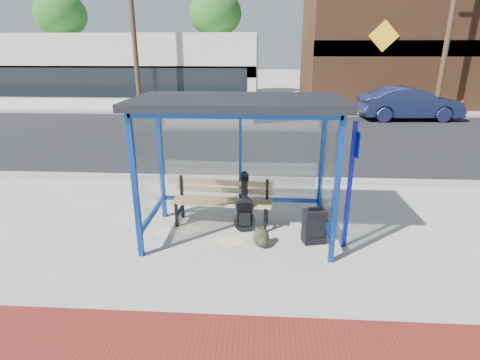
# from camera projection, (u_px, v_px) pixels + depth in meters

# --- Properties ---
(ground) EXTENTS (120.00, 120.00, 0.00)m
(ground) POSITION_uv_depth(u_px,v_px,m) (238.00, 236.00, 6.64)
(ground) COLOR #B2ADA0
(ground) RESTS_ON ground
(brick_paver_strip) EXTENTS (60.00, 1.00, 0.01)m
(brick_paver_strip) POSITION_uv_depth(u_px,v_px,m) (222.00, 345.00, 4.18)
(brick_paver_strip) COLOR maroon
(brick_paver_strip) RESTS_ON ground
(curb_near) EXTENTS (60.00, 0.25, 0.12)m
(curb_near) POSITION_uv_depth(u_px,v_px,m) (245.00, 179.00, 9.35)
(curb_near) COLOR gray
(curb_near) RESTS_ON ground
(street_asphalt) EXTENTS (60.00, 10.00, 0.00)m
(street_asphalt) POSITION_uv_depth(u_px,v_px,m) (252.00, 137.00, 14.18)
(street_asphalt) COLOR black
(street_asphalt) RESTS_ON ground
(curb_far) EXTENTS (60.00, 0.25, 0.12)m
(curb_far) POSITION_uv_depth(u_px,v_px,m) (255.00, 114.00, 18.96)
(curb_far) COLOR gray
(curb_far) RESTS_ON ground
(far_sidewalk) EXTENTS (60.00, 4.00, 0.01)m
(far_sidewalk) POSITION_uv_depth(u_px,v_px,m) (256.00, 109.00, 20.77)
(far_sidewalk) COLOR #B2ADA0
(far_sidewalk) RESTS_ON ground
(bus_shelter) EXTENTS (3.30, 1.80, 2.42)m
(bus_shelter) POSITION_uv_depth(u_px,v_px,m) (238.00, 119.00, 6.02)
(bus_shelter) COLOR navy
(bus_shelter) RESTS_ON ground
(storefront_white) EXTENTS (18.00, 6.04, 4.00)m
(storefront_white) POSITION_uv_depth(u_px,v_px,m) (114.00, 69.00, 23.45)
(storefront_white) COLOR silver
(storefront_white) RESTS_ON ground
(storefront_brown) EXTENTS (10.00, 7.08, 6.40)m
(storefront_brown) POSITION_uv_depth(u_px,v_px,m) (390.00, 49.00, 22.56)
(storefront_brown) COLOR #59331E
(storefront_brown) RESTS_ON ground
(tree_left) EXTENTS (3.60, 3.60, 7.03)m
(tree_left) POSITION_uv_depth(u_px,v_px,m) (61.00, 15.00, 26.39)
(tree_left) COLOR #4C3826
(tree_left) RESTS_ON ground
(tree_mid) EXTENTS (3.60, 3.60, 7.03)m
(tree_mid) POSITION_uv_depth(u_px,v_px,m) (215.00, 14.00, 25.75)
(tree_mid) COLOR #4C3826
(tree_mid) RESTS_ON ground
(tree_right) EXTENTS (3.60, 3.60, 7.03)m
(tree_right) POSITION_uv_depth(u_px,v_px,m) (447.00, 13.00, 24.86)
(tree_right) COLOR #4C3826
(tree_right) RESTS_ON ground
(utility_pole_west) EXTENTS (1.60, 0.24, 8.00)m
(utility_pole_west) POSITION_uv_depth(u_px,v_px,m) (133.00, 29.00, 18.26)
(utility_pole_west) COLOR #4C3826
(utility_pole_west) RESTS_ON ground
(utility_pole_east) EXTENTS (1.60, 0.24, 8.00)m
(utility_pole_east) POSITION_uv_depth(u_px,v_px,m) (449.00, 28.00, 17.40)
(utility_pole_east) COLOR #4C3826
(utility_pole_east) RESTS_ON ground
(bench) EXTENTS (1.88, 0.59, 0.87)m
(bench) POSITION_uv_depth(u_px,v_px,m) (223.00, 199.00, 6.98)
(bench) COLOR black
(bench) RESTS_ON ground
(guitar_bag) EXTENTS (0.40, 0.18, 1.07)m
(guitar_bag) POSITION_uv_depth(u_px,v_px,m) (244.00, 211.00, 6.70)
(guitar_bag) COLOR black
(guitar_bag) RESTS_ON ground
(suitcase) EXTENTS (0.42, 0.32, 0.65)m
(suitcase) POSITION_uv_depth(u_px,v_px,m) (314.00, 226.00, 6.32)
(suitcase) COLOR black
(suitcase) RESTS_ON ground
(backpack) EXTENTS (0.34, 0.32, 0.33)m
(backpack) POSITION_uv_depth(u_px,v_px,m) (261.00, 238.00, 6.24)
(backpack) COLOR #2B2D19
(backpack) RESTS_ON ground
(sign_post) EXTENTS (0.09, 0.26, 2.11)m
(sign_post) POSITION_uv_depth(u_px,v_px,m) (351.00, 179.00, 5.91)
(sign_post) COLOR #0D1191
(sign_post) RESTS_ON ground
(newspaper_a) EXTENTS (0.40, 0.36, 0.01)m
(newspaper_a) POSITION_uv_depth(u_px,v_px,m) (167.00, 232.00, 6.78)
(newspaper_a) COLOR white
(newspaper_a) RESTS_ON ground
(newspaper_b) EXTENTS (0.49, 0.45, 0.01)m
(newspaper_b) POSITION_uv_depth(u_px,v_px,m) (231.00, 242.00, 6.41)
(newspaper_b) COLOR white
(newspaper_b) RESTS_ON ground
(newspaper_c) EXTENTS (0.45, 0.44, 0.01)m
(newspaper_c) POSITION_uv_depth(u_px,v_px,m) (191.00, 231.00, 6.82)
(newspaper_c) COLOR white
(newspaper_c) RESTS_ON ground
(parked_car) EXTENTS (4.70, 1.92, 1.51)m
(parked_car) POSITION_uv_depth(u_px,v_px,m) (409.00, 104.00, 17.42)
(parked_car) COLOR #181E43
(parked_car) RESTS_ON ground
(fire_hydrant) EXTENTS (0.32, 0.22, 0.74)m
(fire_hydrant) POSITION_uv_depth(u_px,v_px,m) (462.00, 107.00, 18.93)
(fire_hydrant) COLOR #9D0B0B
(fire_hydrant) RESTS_ON ground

